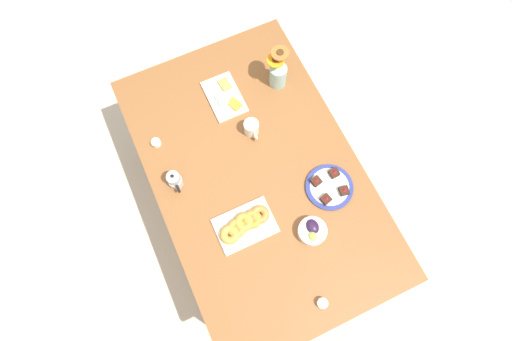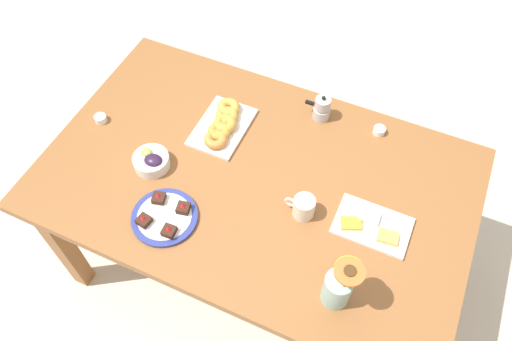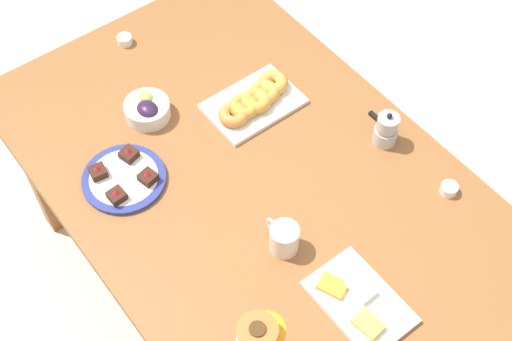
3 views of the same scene
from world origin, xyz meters
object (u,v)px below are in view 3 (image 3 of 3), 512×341
cheese_platter (359,302)px  dessert_plate (124,178)px  dining_table (256,196)px  moka_pot (386,130)px  croissant_platter (254,101)px  jam_cup_berry (449,189)px  jam_cup_honey (125,40)px  coffee_mug (284,238)px  grape_bowl (147,109)px

cheese_platter → dessert_plate: 0.73m
dining_table → moka_pot: 0.42m
croissant_platter → jam_cup_berry: bearing=-157.8°
cheese_platter → jam_cup_honey: size_ratio=5.42×
croissant_platter → dessert_plate: bearing=89.6°
moka_pot → croissant_platter: bearing=33.1°
cheese_platter → jam_cup_berry: cheese_platter is taller
coffee_mug → dessert_plate: bearing=26.8°
cheese_platter → jam_cup_berry: size_ratio=5.42×
jam_cup_berry → moka_pot: (0.24, 0.02, 0.03)m
croissant_platter → jam_cup_honey: (0.47, 0.17, -0.01)m
dining_table → coffee_mug: coffee_mug is taller
croissant_platter → cheese_platter: bearing=164.3°
grape_bowl → jam_cup_honey: (0.31, -0.11, -0.01)m
dining_table → croissant_platter: (0.22, -0.16, 0.11)m
coffee_mug → grape_bowl: coffee_mug is taller
croissant_platter → dessert_plate: 0.46m
grape_bowl → jam_cup_honey: size_ratio=2.84×
grape_bowl → jam_cup_berry: size_ratio=2.84×
cheese_platter → dessert_plate: (0.68, 0.27, 0.00)m
jam_cup_honey → moka_pot: (-0.80, -0.39, 0.03)m
dining_table → dessert_plate: bearing=53.3°
moka_pot → dining_table: bearing=72.7°
grape_bowl → coffee_mug: bearing=-176.2°
coffee_mug → dessert_plate: 0.49m
cheese_platter → dining_table: bearing=-3.6°
dining_table → croissant_platter: bearing=-36.5°
jam_cup_honey → cheese_platter: bearing=179.0°
dining_table → cheese_platter: 0.47m
dining_table → grape_bowl: bearing=16.8°
grape_bowl → cheese_platter: bearing=-174.1°
dining_table → coffee_mug: 0.26m
grape_bowl → cheese_platter: size_ratio=0.52×
croissant_platter → dessert_plate: size_ratio=1.21×
dessert_plate → jam_cup_honey: bearing=-31.6°
moka_pot → grape_bowl: bearing=44.8°
grape_bowl → cheese_platter: (-0.83, -0.09, -0.02)m
dining_table → moka_pot: (-0.12, -0.38, 0.13)m
grape_bowl → jam_cup_honey: bearing=-19.1°
grape_bowl → dessert_plate: (-0.16, 0.18, -0.02)m
coffee_mug → moka_pot: bearing=-77.9°
grape_bowl → jam_cup_berry: grape_bowl is taller
jam_cup_berry → cheese_platter: bearing=103.0°
dining_table → coffee_mug: (-0.22, 0.08, 0.13)m
dining_table → coffee_mug: size_ratio=14.26×
dining_table → jam_cup_berry: jam_cup_berry is taller
dessert_plate → moka_pot: size_ratio=1.98×
dessert_plate → jam_cup_berry: bearing=-130.0°
jam_cup_honey → moka_pot: 0.89m
cheese_platter → jam_cup_berry: 0.43m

